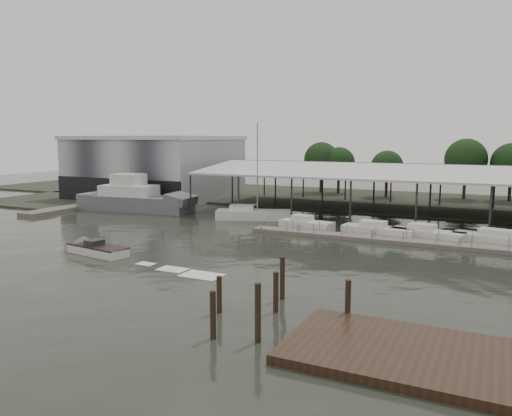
% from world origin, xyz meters
% --- Properties ---
extents(ground, '(200.00, 200.00, 0.00)m').
position_xyz_m(ground, '(0.00, 0.00, 0.00)').
color(ground, '#272C23').
rests_on(ground, ground).
extents(land_strip_far, '(140.00, 30.00, 0.30)m').
position_xyz_m(land_strip_far, '(0.00, 42.00, 0.10)').
color(land_strip_far, '#373D2E').
rests_on(land_strip_far, ground).
extents(land_strip_west, '(20.00, 40.00, 0.30)m').
position_xyz_m(land_strip_west, '(-40.00, 30.00, 0.10)').
color(land_strip_west, '#373D2E').
rests_on(land_strip_west, ground).
extents(storage_warehouse, '(24.50, 20.50, 10.50)m').
position_xyz_m(storage_warehouse, '(-28.00, 29.94, 5.29)').
color(storage_warehouse, '#ACB3B8').
rests_on(storage_warehouse, ground).
extents(covered_boat_shed, '(58.24, 24.00, 6.96)m').
position_xyz_m(covered_boat_shed, '(17.00, 28.00, 6.13)').
color(covered_boat_shed, silver).
rests_on(covered_boat_shed, ground).
extents(trawler_dock, '(3.00, 18.00, 0.50)m').
position_xyz_m(trawler_dock, '(-30.00, 14.00, 0.25)').
color(trawler_dock, slate).
rests_on(trawler_dock, ground).
extents(floating_dock, '(28.00, 2.00, 1.40)m').
position_xyz_m(floating_dock, '(15.00, 10.00, 0.20)').
color(floating_dock, slate).
rests_on(floating_dock, ground).
extents(boardwalk_platform, '(15.00, 12.00, 0.50)m').
position_xyz_m(boardwalk_platform, '(24.55, -15.27, 0.20)').
color(boardwalk_platform, '#312014').
rests_on(boardwalk_platform, ground).
extents(grey_trawler, '(17.37, 6.83, 8.84)m').
position_xyz_m(grey_trawler, '(-20.91, 16.09, 1.58)').
color(grey_trawler, slate).
rests_on(grey_trawler, ground).
extents(white_sailboat, '(9.67, 5.77, 12.19)m').
position_xyz_m(white_sailboat, '(-2.76, 16.47, 0.65)').
color(white_sailboat, white).
rests_on(white_sailboat, ground).
extents(speedboat_underway, '(17.68, 4.55, 2.00)m').
position_xyz_m(speedboat_underway, '(-6.99, -6.44, 0.39)').
color(speedboat_underway, white).
rests_on(speedboat_underway, ground).
extents(moored_cruiser_0, '(6.29, 3.09, 1.70)m').
position_xyz_m(moored_cruiser_0, '(5.87, 12.61, 0.61)').
color(moored_cruiser_0, white).
rests_on(moored_cruiser_0, ground).
extents(moored_cruiser_1, '(7.57, 2.96, 1.70)m').
position_xyz_m(moored_cruiser_1, '(13.83, 12.34, 0.61)').
color(moored_cruiser_1, white).
rests_on(moored_cruiser_1, ground).
extents(moored_cruiser_2, '(7.45, 3.50, 1.70)m').
position_xyz_m(moored_cruiser_2, '(18.69, 12.65, 0.61)').
color(moored_cruiser_2, white).
rests_on(moored_cruiser_2, ground).
extents(moored_cruiser_3, '(9.18, 4.08, 1.70)m').
position_xyz_m(moored_cruiser_3, '(25.44, 12.51, 0.61)').
color(moored_cruiser_3, white).
rests_on(moored_cruiser_3, ground).
extents(mooring_pilings, '(7.42, 7.71, 3.64)m').
position_xyz_m(mooring_pilings, '(13.65, -14.39, 0.98)').
color(mooring_pilings, '#332819').
rests_on(mooring_pilings, ground).
extents(horizon_tree_line, '(65.53, 9.28, 10.09)m').
position_xyz_m(horizon_tree_line, '(23.13, 48.24, 5.99)').
color(horizon_tree_line, black).
rests_on(horizon_tree_line, ground).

